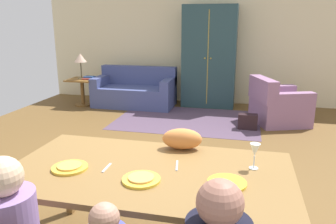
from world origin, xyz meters
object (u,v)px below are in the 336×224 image
at_px(armchair, 277,106).
at_px(book_lower, 88,79).
at_px(plate_near_child, 141,180).
at_px(plate_near_man, 70,168).
at_px(couch, 135,92).
at_px(plate_near_woman, 227,183).
at_px(armoire, 209,57).
at_px(table_lamp, 80,59).
at_px(book_upper, 89,77).
at_px(wine_glass, 255,151).
at_px(dining_table, 149,177).
at_px(cat, 182,139).
at_px(side_table, 82,88).
at_px(handbag, 248,122).

relative_size(armchair, book_lower, 5.01).
bearing_deg(book_lower, plate_near_child, -59.89).
xyz_separation_m(plate_near_man, couch, (-1.14, 4.77, -0.47)).
xyz_separation_m(plate_near_woman, armoire, (-0.69, 5.09, 0.28)).
distance_m(plate_near_man, armchair, 4.47).
bearing_deg(couch, table_lamp, -166.92).
xyz_separation_m(couch, book_upper, (-0.95, -0.22, 0.32)).
distance_m(plate_near_woman, wine_glass, 0.35).
relative_size(dining_table, plate_near_woman, 7.90).
height_order(wine_glass, armoire, armoire).
bearing_deg(plate_near_man, table_lamp, 116.56).
height_order(dining_table, cat, cat).
distance_m(cat, side_table, 4.95).
height_order(plate_near_woman, table_lamp, table_lamp).
bearing_deg(plate_near_woman, table_lamp, 126.65).
bearing_deg(cat, handbag, 72.88).
xyz_separation_m(plate_near_child, armoire, (-0.15, 5.17, 0.28)).
relative_size(armoire, table_lamp, 3.89).
distance_m(wine_glass, handbag, 3.40).
height_order(cat, handbag, cat).
bearing_deg(table_lamp, wine_glass, -50.19).
height_order(book_upper, handbag, book_upper).
distance_m(wine_glass, table_lamp, 5.48).
bearing_deg(handbag, dining_table, -101.33).
bearing_deg(plate_near_child, table_lamp, 121.47).
bearing_deg(book_lower, book_upper, 91.64).
bearing_deg(dining_table, handbag, 78.67).
xyz_separation_m(armchair, handbag, (-0.50, -0.48, -0.19)).
bearing_deg(handbag, wine_glass, -89.80).
distance_m(plate_near_man, cat, 0.89).
distance_m(plate_near_child, book_upper, 5.31).
xyz_separation_m(cat, book_upper, (-2.79, 4.00, -0.22)).
bearing_deg(armoire, wine_glass, -79.91).
xyz_separation_m(plate_near_woman, armchair, (0.66, 4.07, -0.45)).
height_order(dining_table, wine_glass, wine_glass).
xyz_separation_m(armchair, book_upper, (-3.83, 0.46, 0.30)).
bearing_deg(couch, wine_glass, -61.78).
height_order(plate_near_child, wine_glass, wine_glass).
distance_m(dining_table, handbag, 3.60).
bearing_deg(armoire, couch, -167.39).
height_order(plate_near_woman, wine_glass, wine_glass).
bearing_deg(wine_glass, side_table, 129.81).
bearing_deg(plate_near_woman, side_table, 126.65).
height_order(armchair, side_table, armchair).
bearing_deg(table_lamp, book_lower, -9.86).
bearing_deg(plate_near_child, dining_table, 90.00).
bearing_deg(side_table, table_lamp, 180.00).
xyz_separation_m(armchair, table_lamp, (-4.00, 0.42, 0.69)).
distance_m(side_table, table_lamp, 0.63).
bearing_deg(plate_near_child, armchair, 73.89).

